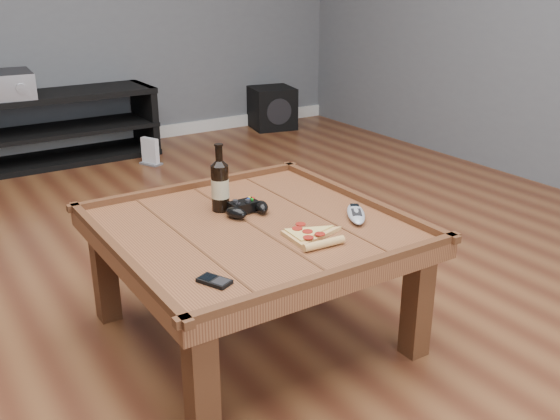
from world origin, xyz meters
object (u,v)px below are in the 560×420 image
media_console (56,128)px  subwoofer (272,108)px  coffee_table (252,240)px  remote_control (356,214)px  beer_bottle (220,184)px  pizza_slice (310,236)px  smartphone (214,281)px  game_controller (247,208)px  game_console (150,153)px

media_console → subwoofer: (1.85, 0.05, -0.07)m
coffee_table → media_console: size_ratio=0.74×
remote_control → beer_bottle: bearing=171.9°
coffee_table → subwoofer: bearing=56.5°
pizza_slice → remote_control: 0.26m
smartphone → beer_bottle: bearing=35.9°
pizza_slice → coffee_table: bearing=119.5°
media_console → game_controller: size_ratio=7.44×
media_console → game_console: media_console is taller
smartphone → game_console: (0.84, 2.64, -0.37)m
smartphone → remote_control: (0.67, 0.18, 0.01)m
beer_bottle → game_controller: (0.06, -0.09, -0.08)m
media_console → game_console: 0.70m
smartphone → pizza_slice: bearing=-9.4°
game_console → beer_bottle: bearing=-128.4°
media_console → smartphone: bearing=-95.9°
smartphone → coffee_table: bearing=21.1°
subwoofer → game_console: 1.41m
subwoofer → game_controller: bearing=-111.8°
game_controller → coffee_table: bearing=-110.7°
media_console → beer_bottle: (-0.02, -2.56, 0.31)m
game_controller → remote_control: bearing=-38.4°
smartphone → remote_control: remote_control is taller
beer_bottle → subwoofer: (1.88, 2.61, -0.38)m
coffee_table → game_console: size_ratio=5.34×
coffee_table → remote_control: remote_control is taller
media_console → game_console: (0.53, -0.43, -0.16)m
remote_control → smartphone: bearing=-131.9°
game_controller → game_console: 2.31m
coffee_table → pizza_slice: size_ratio=3.66×
remote_control → game_controller: bearing=175.7°
pizza_slice → smartphone: bearing=-161.5°
beer_bottle → smartphone: (-0.29, -0.51, -0.10)m
game_controller → beer_bottle: bearing=123.6°
media_console → smartphone: (-0.32, -3.07, 0.21)m
pizza_slice → remote_control: (0.25, 0.06, 0.01)m
beer_bottle → remote_control: size_ratio=1.25×
pizza_slice → subwoofer: 3.49m
smartphone → remote_control: size_ratio=0.54×
beer_bottle → game_console: size_ratio=1.33×
game_console → subwoofer: bearing=-4.1°
game_console → coffee_table: bearing=-126.7°
pizza_slice → game_controller: bearing=105.4°
remote_control → media_console: bearing=130.5°
pizza_slice → smartphone: 0.43m
game_controller → game_console: game_controller is taller
game_controller → subwoofer: 3.27m
media_console → smartphone: 3.09m
pizza_slice → game_console: (0.43, 2.53, -0.37)m
smartphone → game_console: smartphone is taller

